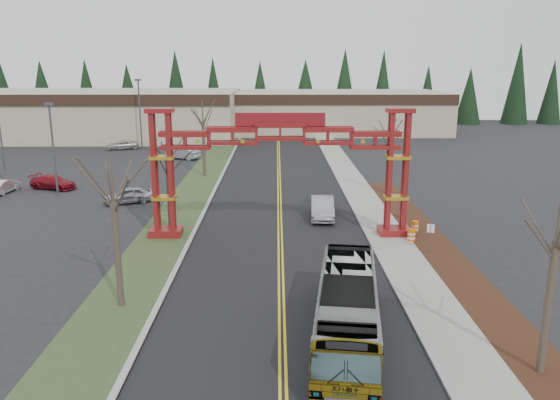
{
  "coord_description": "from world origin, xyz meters",
  "views": [
    {
      "loc": [
        -0.22,
        -18.53,
        11.74
      ],
      "look_at": [
        -0.04,
        13.28,
        3.79
      ],
      "focal_mm": 35.0,
      "sensor_mm": 36.0,
      "label": 1
    }
  ],
  "objects_px": {
    "parked_car_mid_a": "(53,182)",
    "parked_car_far_b": "(122,145)",
    "bare_tree_median_near": "(114,202)",
    "transit_bus": "(347,309)",
    "silver_sedan": "(322,208)",
    "bare_tree_median_mid": "(167,163)",
    "barrel_mid": "(415,227)",
    "barrel_south": "(411,236)",
    "parked_car_near_a": "(128,195)",
    "light_pole_near": "(53,143)",
    "retail_building_west": "(96,114)",
    "parked_car_far_a": "(183,153)",
    "barrel_north": "(403,213)",
    "gateway_arch": "(280,152)",
    "bare_tree_right_near": "(556,241)",
    "light_pole_far": "(140,109)",
    "retail_building_east": "(334,111)",
    "street_sign": "(430,233)",
    "bare_tree_right_far": "(389,138)",
    "parked_car_near_b": "(3,186)",
    "bare_tree_median_far": "(203,123)"
  },
  "relations": [
    {
      "from": "retail_building_east",
      "to": "parked_car_far_a",
      "type": "relative_size",
      "value": 8.36
    },
    {
      "from": "retail_building_west",
      "to": "transit_bus",
      "type": "xyz_separation_m",
      "value": [
        32.81,
        -68.84,
        -2.28
      ]
    },
    {
      "from": "parked_car_near_a",
      "to": "bare_tree_right_near",
      "type": "height_order",
      "value": "bare_tree_right_near"
    },
    {
      "from": "retail_building_west",
      "to": "barrel_mid",
      "type": "relative_size",
      "value": 50.46
    },
    {
      "from": "parked_car_near_b",
      "to": "bare_tree_right_near",
      "type": "height_order",
      "value": "bare_tree_right_near"
    },
    {
      "from": "parked_car_near_a",
      "to": "bare_tree_median_near",
      "type": "height_order",
      "value": "bare_tree_median_near"
    },
    {
      "from": "barrel_mid",
      "to": "parked_car_near_a",
      "type": "bearing_deg",
      "value": 158.63
    },
    {
      "from": "silver_sedan",
      "to": "bare_tree_median_mid",
      "type": "distance_m",
      "value": 12.41
    },
    {
      "from": "silver_sedan",
      "to": "street_sign",
      "type": "xyz_separation_m",
      "value": [
        6.09,
        -8.52,
        0.62
      ]
    },
    {
      "from": "parked_car_near_a",
      "to": "light_pole_near",
      "type": "bearing_deg",
      "value": -133.18
    },
    {
      "from": "bare_tree_right_far",
      "to": "parked_car_near_b",
      "type": "bearing_deg",
      "value": 179.26
    },
    {
      "from": "bare_tree_median_near",
      "to": "transit_bus",
      "type": "bearing_deg",
      "value": -18.1
    },
    {
      "from": "parked_car_mid_a",
      "to": "bare_tree_median_mid",
      "type": "xyz_separation_m",
      "value": [
        13.85,
        -13.35,
        4.25
      ]
    },
    {
      "from": "parked_car_mid_a",
      "to": "parked_car_far_a",
      "type": "xyz_separation_m",
      "value": [
        9.64,
        17.04,
        0.08
      ]
    },
    {
      "from": "light_pole_near",
      "to": "barrel_north",
      "type": "distance_m",
      "value": 31.09
    },
    {
      "from": "parked_car_far_a",
      "to": "parked_car_mid_a",
      "type": "bearing_deg",
      "value": -5.98
    },
    {
      "from": "silver_sedan",
      "to": "gateway_arch",
      "type": "bearing_deg",
      "value": -122.8
    },
    {
      "from": "gateway_arch",
      "to": "light_pole_near",
      "type": "height_order",
      "value": "gateway_arch"
    },
    {
      "from": "retail_building_west",
      "to": "transit_bus",
      "type": "relative_size",
      "value": 4.34
    },
    {
      "from": "barrel_south",
      "to": "barrel_mid",
      "type": "relative_size",
      "value": 1.05
    },
    {
      "from": "barrel_south",
      "to": "barrel_north",
      "type": "bearing_deg",
      "value": 83.01
    },
    {
      "from": "retail_building_east",
      "to": "parked_car_far_a",
      "type": "height_order",
      "value": "retail_building_east"
    },
    {
      "from": "parked_car_far_a",
      "to": "bare_tree_right_near",
      "type": "xyz_separation_m",
      "value": [
        22.21,
        -49.68,
        4.69
      ]
    },
    {
      "from": "parked_car_mid_a",
      "to": "parked_car_far_b",
      "type": "bearing_deg",
      "value": 19.82
    },
    {
      "from": "retail_building_east",
      "to": "street_sign",
      "type": "bearing_deg",
      "value": -90.5
    },
    {
      "from": "parked_car_near_a",
      "to": "parked_car_far_b",
      "type": "distance_m",
      "value": 32.12
    },
    {
      "from": "retail_building_east",
      "to": "silver_sedan",
      "type": "xyz_separation_m",
      "value": [
        -6.66,
        -57.31,
        -2.69
      ]
    },
    {
      "from": "retail_building_east",
      "to": "parked_car_far_b",
      "type": "bearing_deg",
      "value": -146.05
    },
    {
      "from": "street_sign",
      "to": "light_pole_near",
      "type": "bearing_deg",
      "value": 151.87
    },
    {
      "from": "barrel_south",
      "to": "transit_bus",
      "type": "bearing_deg",
      "value": -114.27
    },
    {
      "from": "barrel_mid",
      "to": "barrel_south",
      "type": "bearing_deg",
      "value": -110.23
    },
    {
      "from": "parked_car_mid_a",
      "to": "light_pole_far",
      "type": "distance_m",
      "value": 26.2
    },
    {
      "from": "transit_bus",
      "to": "parked_car_near_b",
      "type": "height_order",
      "value": "transit_bus"
    },
    {
      "from": "light_pole_far",
      "to": "gateway_arch",
      "type": "bearing_deg",
      "value": -64.46
    },
    {
      "from": "bare_tree_right_near",
      "to": "parked_car_near_b",
      "type": "bearing_deg",
      "value": 139.13
    },
    {
      "from": "retail_building_west",
      "to": "barrel_south",
      "type": "height_order",
      "value": "retail_building_west"
    },
    {
      "from": "silver_sedan",
      "to": "light_pole_far",
      "type": "relative_size",
      "value": 0.51
    },
    {
      "from": "parked_car_near_a",
      "to": "light_pole_near",
      "type": "height_order",
      "value": "light_pole_near"
    },
    {
      "from": "retail_building_west",
      "to": "gateway_arch",
      "type": "bearing_deg",
      "value": -60.93
    },
    {
      "from": "light_pole_near",
      "to": "barrel_south",
      "type": "xyz_separation_m",
      "value": [
        29.09,
        -13.43,
        -4.4
      ]
    },
    {
      "from": "bare_tree_right_far",
      "to": "light_pole_far",
      "type": "relative_size",
      "value": 0.75
    },
    {
      "from": "retail_building_east",
      "to": "parked_car_far_a",
      "type": "xyz_separation_m",
      "value": [
        -22.21,
        -29.89,
        -2.76
      ]
    },
    {
      "from": "barrel_north",
      "to": "transit_bus",
      "type": "bearing_deg",
      "value": -109.4
    },
    {
      "from": "transit_bus",
      "to": "barrel_north",
      "type": "distance_m",
      "value": 20.38
    },
    {
      "from": "bare_tree_median_near",
      "to": "bare_tree_right_near",
      "type": "height_order",
      "value": "bare_tree_median_near"
    },
    {
      "from": "silver_sedan",
      "to": "parked_car_far_b",
      "type": "bearing_deg",
      "value": 128.37
    },
    {
      "from": "parked_car_mid_a",
      "to": "street_sign",
      "type": "bearing_deg",
      "value": -101.89
    },
    {
      "from": "parked_car_far_a",
      "to": "bare_tree_median_far",
      "type": "xyz_separation_m",
      "value": [
        4.21,
        -11.0,
        4.98
      ]
    },
    {
      "from": "gateway_arch",
      "to": "bare_tree_median_near",
      "type": "relative_size",
      "value": 2.43
    },
    {
      "from": "parked_car_far_a",
      "to": "light_pole_far",
      "type": "bearing_deg",
      "value": -116.41
    }
  ]
}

